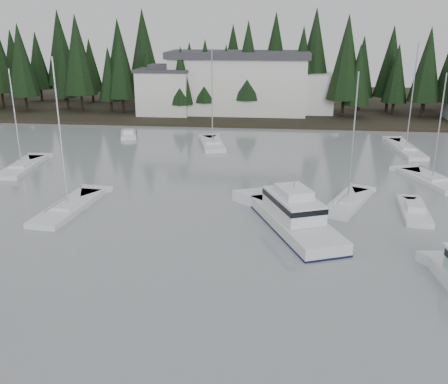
# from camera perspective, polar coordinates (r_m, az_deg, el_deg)

# --- Properties ---
(far_shore_land) EXTENTS (240.00, 54.00, 1.00)m
(far_shore_land) POSITION_cam_1_polar(r_m,az_deg,el_deg) (107.66, 4.98, 10.06)
(far_shore_land) COLOR black
(far_shore_land) RESTS_ON ground
(conifer_treeline) EXTENTS (200.00, 22.00, 20.00)m
(conifer_treeline) POSITION_cam_1_polar(r_m,az_deg,el_deg) (96.80, 4.82, 9.10)
(conifer_treeline) COLOR black
(conifer_treeline) RESTS_ON ground
(house_west) EXTENTS (9.54, 7.42, 8.75)m
(house_west) POSITION_cam_1_polar(r_m,az_deg,el_deg) (91.44, -6.81, 11.42)
(house_west) COLOR silver
(house_west) RESTS_ON ground
(harbor_inn) EXTENTS (29.50, 11.50, 10.90)m
(harbor_inn) POSITION_cam_1_polar(r_m,az_deg,el_deg) (92.50, 2.98, 12.31)
(harbor_inn) COLOR silver
(harbor_inn) RESTS_ON ground
(cabin_cruiser_center) EXTENTS (8.03, 12.67, 5.22)m
(cabin_cruiser_center) POSITION_cam_1_polar(r_m,az_deg,el_deg) (41.51, 8.07, -3.07)
(cabin_cruiser_center) COLOR white
(cabin_cruiser_center) RESTS_ON ground
(sailboat_1) EXTENTS (4.75, 9.28, 13.65)m
(sailboat_1) POSITION_cam_1_polar(r_m,az_deg,el_deg) (69.44, -1.32, 5.40)
(sailboat_1) COLOR white
(sailboat_1) RESTS_ON ground
(sailboat_4) EXTENTS (5.63, 8.77, 11.96)m
(sailboat_4) POSITION_cam_1_polar(r_m,az_deg,el_deg) (57.53, 22.64, 1.09)
(sailboat_4) COLOR white
(sailboat_4) RESTS_ON ground
(sailboat_5) EXTENTS (3.25, 11.13, 14.30)m
(sailboat_5) POSITION_cam_1_polar(r_m,az_deg,el_deg) (70.78, 20.05, 4.52)
(sailboat_5) COLOR white
(sailboat_5) RESTS_ON ground
(sailboat_7) EXTENTS (3.72, 9.79, 14.02)m
(sailboat_7) POSITION_cam_1_polar(r_m,az_deg,el_deg) (47.32, -17.37, -1.91)
(sailboat_7) COLOR white
(sailboat_7) RESTS_ON ground
(sailboat_8) EXTENTS (5.69, 8.70, 12.71)m
(sailboat_8) POSITION_cam_1_polar(r_m,az_deg,el_deg) (47.85, 13.94, -1.37)
(sailboat_8) COLOR white
(sailboat_8) RESTS_ON ground
(sailboat_9) EXTENTS (3.43, 9.31, 11.94)m
(sailboat_9) POSITION_cam_1_polar(r_m,az_deg,el_deg) (62.56, -22.08, 2.50)
(sailboat_9) COLOR white
(sailboat_9) RESTS_ON ground
(runabout_1) EXTENTS (2.84, 6.92, 1.42)m
(runabout_1) POSITION_cam_1_polar(r_m,az_deg,el_deg) (47.31, 20.92, -2.24)
(runabout_1) COLOR white
(runabout_1) RESTS_ON ground
(runabout_3) EXTENTS (3.60, 5.53, 1.42)m
(runabout_3) POSITION_cam_1_polar(r_m,az_deg,el_deg) (76.42, -10.87, 6.35)
(runabout_3) COLOR white
(runabout_3) RESTS_ON ground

